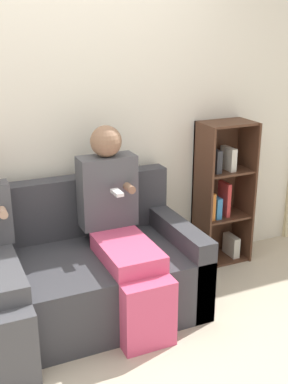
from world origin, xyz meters
name	(u,v)px	position (x,y,z in m)	size (l,w,h in m)	color
ground_plane	(98,361)	(0.00, 0.00, 0.00)	(14.00, 14.00, 0.00)	beige
back_wall	(44,117)	(0.00, 1.00, 1.27)	(10.00, 0.06, 2.55)	silver
couch	(33,286)	(-0.25, 0.53, 0.28)	(2.18, 0.87, 0.87)	#38383D
adult_seated	(120,225)	(0.33, 0.45, 0.64)	(0.39, 0.85, 1.25)	#DB4C75
bookshelf	(221,194)	(1.36, 0.85, 0.57)	(0.42, 0.30, 1.16)	#4C2D1E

